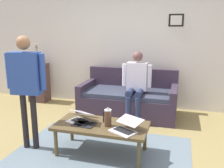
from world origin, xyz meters
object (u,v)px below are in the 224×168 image
object	(u,v)px
laptop_right	(80,118)
flower_vase	(37,56)
laptop_left	(85,121)
french_press	(108,118)
person_seated	(136,82)
couch	(129,99)
side_shelf	(39,82)
coffee_table	(101,127)
laptop_center	(125,128)
person_standing	(26,79)

from	to	relation	value
laptop_right	flower_vase	distance (m)	2.72
laptop_left	flower_vase	size ratio (longest dim) A/B	0.69
french_press	person_seated	distance (m)	1.45
couch	side_shelf	bearing A→B (deg)	-7.06
coffee_table	laptop_center	world-z (taller)	laptop_center
couch	laptop_left	xyz separation A→B (m)	(0.24, 1.69, 0.16)
laptop_left	person_standing	bearing A→B (deg)	5.88
laptop_left	person_seated	size ratio (longest dim) A/B	0.24
flower_vase	person_standing	bearing A→B (deg)	119.55
flower_vase	person_seated	size ratio (longest dim) A/B	0.35
laptop_right	person_seated	size ratio (longest dim) A/B	0.30
couch	coffee_table	xyz separation A→B (m)	(0.02, 1.64, 0.08)
laptop_center	person_standing	xyz separation A→B (m)	(1.39, 0.02, 0.56)
person_standing	person_seated	world-z (taller)	person_standing
laptop_left	person_seated	bearing A→B (deg)	-106.16
french_press	flower_vase	size ratio (longest dim) A/B	0.57
french_press	person_standing	bearing A→B (deg)	5.59
person_standing	person_seated	size ratio (longest dim) A/B	1.25
laptop_center	side_shelf	xyz separation A→B (m)	(2.55, -2.02, -0.01)
couch	laptop_center	size ratio (longest dim) A/B	4.07
laptop_left	person_seated	world-z (taller)	person_seated
laptop_right	french_press	size ratio (longest dim) A/B	1.51
laptop_right	french_press	distance (m)	0.43
person_standing	side_shelf	bearing A→B (deg)	-60.41
coffee_table	person_standing	size ratio (longest dim) A/B	0.79
french_press	person_standing	world-z (taller)	person_standing
laptop_right	person_seated	bearing A→B (deg)	-110.92
person_seated	couch	bearing A→B (deg)	-50.92
couch	person_seated	xyz separation A→B (m)	(-0.18, 0.23, 0.42)
couch	person_standing	size ratio (longest dim) A/B	1.16
laptop_right	side_shelf	xyz separation A→B (m)	(1.87, -1.89, -0.02)
laptop_center	laptop_left	bearing A→B (deg)	-6.01
coffee_table	side_shelf	world-z (taller)	side_shelf
laptop_left	laptop_right	bearing A→B (deg)	-35.56
laptop_left	person_standing	distance (m)	0.99
side_shelf	laptop_center	bearing A→B (deg)	141.55
person_seated	flower_vase	bearing A→B (deg)	-11.85
coffee_table	side_shelf	size ratio (longest dim) A/B	1.39
flower_vase	person_standing	world-z (taller)	person_standing
coffee_table	flower_vase	xyz separation A→B (m)	(2.19, -1.91, 0.68)
laptop_left	laptop_right	world-z (taller)	laptop_right
laptop_center	couch	bearing A→B (deg)	-79.13
coffee_table	laptop_center	size ratio (longest dim) A/B	2.74
coffee_table	person_standing	distance (m)	1.22
laptop_center	laptop_right	distance (m)	0.69
french_press	person_seated	xyz separation A→B (m)	(-0.11, -1.43, 0.19)
side_shelf	person_seated	size ratio (longest dim) A/B	0.71
laptop_center	person_standing	bearing A→B (deg)	0.96
french_press	person_standing	distance (m)	1.23
couch	french_press	size ratio (longest dim) A/B	7.20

